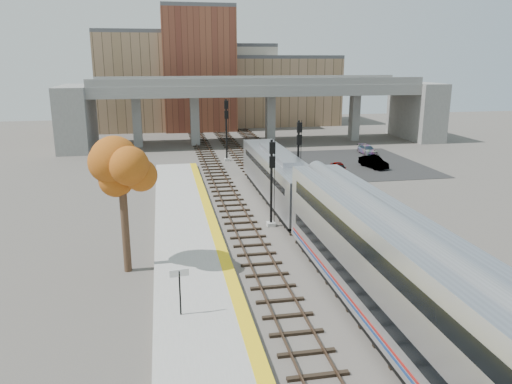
{
  "coord_description": "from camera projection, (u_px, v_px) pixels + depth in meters",
  "views": [
    {
      "loc": [
        -8.69,
        -26.5,
        11.91
      ],
      "look_at": [
        -2.11,
        8.18,
        2.5
      ],
      "focal_mm": 35.0,
      "sensor_mm": 36.0,
      "label": 1
    }
  ],
  "objects": [
    {
      "name": "car_c",
      "position": [
        367.0,
        150.0,
        64.43
      ],
      "size": [
        1.64,
        3.87,
        1.11
      ],
      "primitive_type": "imported",
      "rotation": [
        0.0,
        0.0,
        0.02
      ],
      "color": "#99999E",
      "rests_on": "parking_lot"
    },
    {
      "name": "parking_lot",
      "position": [
        359.0,
        163.0,
        58.89
      ],
      "size": [
        14.0,
        18.0,
        0.04
      ],
      "primitive_type": "cube",
      "color": "black",
      "rests_on": "ground"
    },
    {
      "name": "station_sign",
      "position": [
        180.0,
        282.0,
        22.93
      ],
      "size": [
        0.9,
        0.17,
        2.27
      ],
      "rotation": [
        0.0,
        0.0,
        0.14
      ],
      "color": "black",
      "rests_on": "platform"
    },
    {
      "name": "locomotive",
      "position": [
        279.0,
        175.0,
        42.74
      ],
      "size": [
        3.02,
        19.05,
        4.1
      ],
      "color": "#A8AAB2",
      "rests_on": "ground"
    },
    {
      "name": "signal_mast_near",
      "position": [
        271.0,
        186.0,
        35.93
      ],
      "size": [
        0.6,
        0.64,
        6.43
      ],
      "color": "#9E9E99",
      "rests_on": "ground"
    },
    {
      "name": "tree",
      "position": [
        121.0,
        171.0,
        27.51
      ],
      "size": [
        3.6,
        3.6,
        7.99
      ],
      "color": "#382619",
      "rests_on": "ground"
    },
    {
      "name": "signal_mast_mid",
      "position": [
        298.0,
        160.0,
        43.85
      ],
      "size": [
        0.6,
        0.64,
        6.81
      ],
      "color": "#9E9E99",
      "rests_on": "ground"
    },
    {
      "name": "ground",
      "position": [
        316.0,
        265.0,
        29.79
      ],
      "size": [
        160.0,
        160.0,
        0.0
      ],
      "primitive_type": "plane",
      "color": "#47423D",
      "rests_on": "ground"
    },
    {
      "name": "tracks",
      "position": [
        282.0,
        205.0,
        41.81
      ],
      "size": [
        10.7,
        95.0,
        0.25
      ],
      "color": "black",
      "rests_on": "ground"
    },
    {
      "name": "car_a",
      "position": [
        339.0,
        168.0,
        53.33
      ],
      "size": [
        1.78,
        3.62,
        1.19
      ],
      "primitive_type": "imported",
      "rotation": [
        0.0,
        0.0,
        -0.11
      ],
      "color": "#99999E",
      "rests_on": "parking_lot"
    },
    {
      "name": "coach",
      "position": [
        401.0,
        281.0,
        21.15
      ],
      "size": [
        3.03,
        25.0,
        5.0
      ],
      "color": "#A8AAB2",
      "rests_on": "ground"
    },
    {
      "name": "platform",
      "position": [
        194.0,
        272.0,
        28.44
      ],
      "size": [
        4.5,
        60.0,
        0.35
      ],
      "primitive_type": "cube",
      "color": "#9E9E99",
      "rests_on": "ground"
    },
    {
      "name": "buildings_far",
      "position": [
        215.0,
        82.0,
        91.18
      ],
      "size": [
        43.0,
        21.0,
        20.6
      ],
      "color": "#9D7A5B",
      "rests_on": "ground"
    },
    {
      "name": "car_b",
      "position": [
        373.0,
        162.0,
        56.23
      ],
      "size": [
        2.23,
        4.22,
        1.32
      ],
      "primitive_type": "imported",
      "rotation": [
        0.0,
        0.0,
        0.22
      ],
      "color": "#99999E",
      "rests_on": "parking_lot"
    },
    {
      "name": "yellow_strip",
      "position": [
        227.0,
        266.0,
        28.74
      ],
      "size": [
        0.7,
        60.0,
        0.01
      ],
      "primitive_type": "cube",
      "color": "yellow",
      "rests_on": "platform"
    },
    {
      "name": "signal_mast_far",
      "position": [
        226.0,
        130.0,
        59.4
      ],
      "size": [
        0.6,
        0.64,
        7.39
      ],
      "color": "#9E9E99",
      "rests_on": "ground"
    },
    {
      "name": "overpass",
      "position": [
        256.0,
        103.0,
        71.9
      ],
      "size": [
        54.0,
        12.0,
        9.5
      ],
      "color": "slate",
      "rests_on": "ground"
    }
  ]
}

